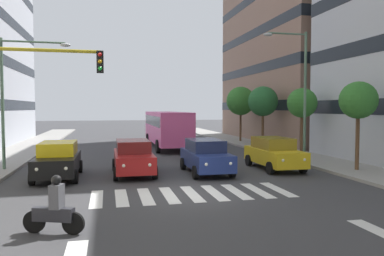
{
  "coord_description": "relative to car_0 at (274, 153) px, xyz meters",
  "views": [
    {
      "loc": [
        3.2,
        14.01,
        3.32
      ],
      "look_at": [
        -1.3,
        -5.72,
        2.25
      ],
      "focal_mm": 35.05,
      "sensor_mm": 36.0,
      "label": 1
    }
  ],
  "objects": [
    {
      "name": "building_left_block_0",
      "position": [
        -10.07,
        -16.96,
        13.45
      ],
      "size": [
        9.2,
        19.58,
        28.67
      ],
      "color": "#846656",
      "rests_on": "ground_plane"
    },
    {
      "name": "lane_arrow_0",
      "position": [
        1.73,
        10.27,
        -0.88
      ],
      "size": [
        0.5,
        2.2,
        0.01
      ],
      "primitive_type": "cube",
      "color": "silver",
      "rests_on": "ground_plane"
    },
    {
      "name": "motorcycle_with_rider",
      "position": [
        10.23,
        8.48,
        -0.24
      ],
      "size": [
        1.63,
        0.69,
        1.57
      ],
      "color": "black",
      "rests_on": "ground_plane"
    },
    {
      "name": "street_lamp_right",
      "position": [
        13.49,
        -2.31,
        3.5
      ],
      "size": [
        3.51,
        0.28,
        6.78
      ],
      "color": "#4C6B56",
      "rests_on": "sidewalk_right"
    },
    {
      "name": "bus_behind_traffic",
      "position": [
        3.95,
        -12.29,
        0.97
      ],
      "size": [
        2.78,
        10.5,
        3.0
      ],
      "color": "#DB5193",
      "rests_on": "ground_plane"
    },
    {
      "name": "street_tree_2",
      "position": [
        -3.83,
        -10.32,
        2.99
      ],
      "size": [
        2.49,
        2.49,
        4.99
      ],
      "color": "#513823",
      "rests_on": "sidewalk_left"
    },
    {
      "name": "car_2",
      "position": [
        7.59,
        -0.01,
        0.0
      ],
      "size": [
        2.02,
        4.44,
        1.72
      ],
      "color": "maroon",
      "rests_on": "ground_plane"
    },
    {
      "name": "street_tree_0",
      "position": [
        -3.72,
        1.95,
        2.82
      ],
      "size": [
        1.92,
        1.92,
        4.54
      ],
      "color": "#513823",
      "rests_on": "sidewalk_left"
    },
    {
      "name": "car_3",
      "position": [
        11.13,
        0.2,
        0.0
      ],
      "size": [
        2.02,
        4.44,
        1.72
      ],
      "color": "black",
      "rests_on": "ground_plane"
    },
    {
      "name": "ground_plane",
      "position": [
        5.66,
        4.77,
        -0.89
      ],
      "size": [
        180.0,
        180.0,
        0.0
      ],
      "primitive_type": "plane",
      "color": "#38383A"
    },
    {
      "name": "traffic_light_gantry",
      "position": [
        11.91,
        5.11,
        2.81
      ],
      "size": [
        4.26,
        0.36,
        5.5
      ],
      "color": "#AD991E",
      "rests_on": "ground_plane"
    },
    {
      "name": "street_lamp_left",
      "position": [
        -2.38,
        -1.74,
        3.93
      ],
      "size": [
        2.8,
        0.28,
        7.71
      ],
      "color": "#4C6B56",
      "rests_on": "sidewalk_left"
    },
    {
      "name": "street_tree_1",
      "position": [
        -3.89,
        -4.02,
        2.76
      ],
      "size": [
        1.99,
        1.99,
        4.52
      ],
      "color": "#513823",
      "rests_on": "sidewalk_left"
    },
    {
      "name": "car_1",
      "position": [
        3.95,
        0.41,
        0.0
      ],
      "size": [
        2.02,
        4.44,
        1.72
      ],
      "color": "navy",
      "rests_on": "ground_plane"
    },
    {
      "name": "crosswalk_markings",
      "position": [
        5.66,
        4.77,
        -0.88
      ],
      "size": [
        7.65,
        2.8,
        0.01
      ],
      "color": "silver",
      "rests_on": "ground_plane"
    },
    {
      "name": "car_0",
      "position": [
        0.0,
        0.0,
        0.0
      ],
      "size": [
        2.02,
        4.44,
        1.72
      ],
      "color": "gold",
      "rests_on": "ground_plane"
    },
    {
      "name": "street_tree_3",
      "position": [
        -3.74,
        -15.4,
        3.12
      ],
      "size": [
        2.74,
        2.74,
        5.24
      ],
      "color": "#513823",
      "rests_on": "sidewalk_left"
    }
  ]
}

